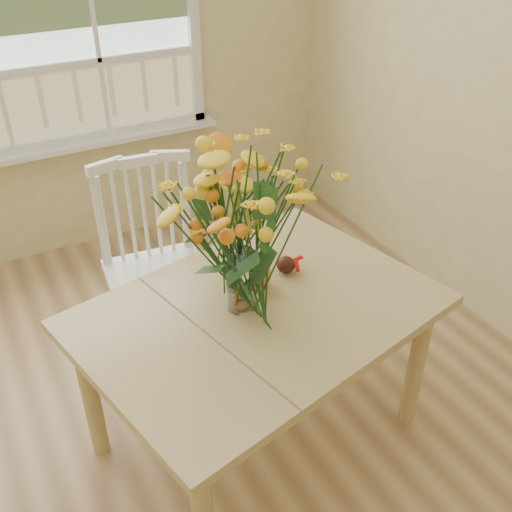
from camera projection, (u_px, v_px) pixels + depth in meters
dining_table at (258, 327)px, 2.27m from camera, size 1.46×1.19×0.69m
windsor_chair at (153, 255)px, 2.78m from camera, size 0.50×0.48×0.98m
flower_vase at (240, 224)px, 2.03m from camera, size 0.50×0.50×0.60m
pumpkin at (258, 276)px, 2.32m from camera, size 0.11×0.11×0.09m
turkey_figurine at (243, 300)px, 2.19m from camera, size 0.11×0.11×0.11m
dark_gourd at (286, 265)px, 2.40m from camera, size 0.13×0.11×0.07m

